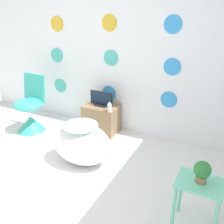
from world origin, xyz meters
TOP-DOWN VIEW (x-y plane):
  - ground_plane at (0.00, 0.00)m, footprint 12.00×12.00m
  - wall_back_dotted at (0.00, 2.16)m, footprint 5.11×0.05m
  - bathtub at (0.17, 1.03)m, footprint 0.80×0.54m
  - chair at (-1.06, 1.44)m, footprint 0.47×0.47m
  - tv_cabinet at (-0.03, 1.92)m, footprint 0.53×0.38m
  - tv at (-0.03, 1.93)m, footprint 0.38×0.12m
  - vase at (0.19, 1.78)m, footprint 0.06×0.06m
  - side_table at (1.69, 0.60)m, footprint 0.40×0.32m
  - potted_plant_left at (1.69, 0.60)m, footprint 0.15×0.15m

SIDE VIEW (x-z plane):
  - ground_plane at x=0.00m, z-range 0.00..0.00m
  - tv_cabinet at x=-0.03m, z-range 0.00..0.44m
  - bathtub at x=0.17m, z-range 0.00..0.55m
  - chair at x=-1.06m, z-range -0.16..0.74m
  - side_table at x=1.69m, z-range 0.14..0.65m
  - vase at x=0.19m, z-range 0.43..0.57m
  - tv at x=-0.03m, z-range 0.43..0.66m
  - potted_plant_left at x=1.69m, z-range 0.52..0.73m
  - wall_back_dotted at x=0.00m, z-range 0.00..2.60m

